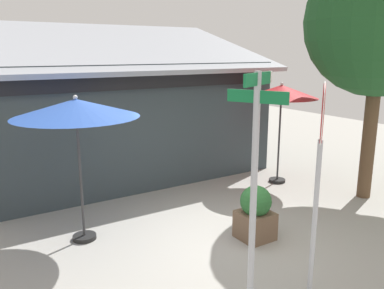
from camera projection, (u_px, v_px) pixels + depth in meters
The scene contains 7 objects.
ground_plane at pixel (224, 241), 7.62m from camera, with size 28.00×28.00×0.10m, color #9E9B93.
cafe_building at pixel (120, 115), 11.54m from camera, with size 8.14×4.80×4.35m.
street_sign_post at pixel (255, 171), 5.21m from camera, with size 0.80×0.74×3.24m.
stop_sign at pixel (320, 151), 5.28m from camera, with size 0.64×0.55×3.11m.
patio_umbrella_royal_blue_left at pixel (76, 110), 7.01m from camera, with size 2.24×2.24×2.74m.
patio_umbrella_crimson_center at pixel (281, 93), 10.36m from camera, with size 1.90×1.90×2.71m.
sidewalk_planter at pixel (255, 213), 7.50m from camera, with size 0.61×0.61×1.05m.
Camera 1 is at (-4.25, -5.59, 3.47)m, focal length 37.28 mm.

